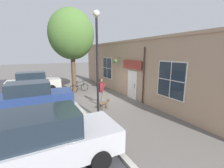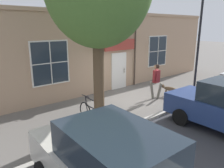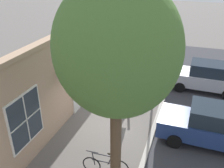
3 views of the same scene
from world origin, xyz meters
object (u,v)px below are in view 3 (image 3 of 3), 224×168
object	(u,v)px
leaning_bicycle	(105,165)
parked_car_far_end	(206,76)
parked_car_mid_block	(212,125)
dog_on_leash	(134,101)
street_tree_by_curb	(116,53)
street_lamp	(158,42)
pedestrian_walking	(127,97)

from	to	relation	value
leaning_bicycle	parked_car_far_end	distance (m)	9.03
parked_car_mid_block	parked_car_far_end	bearing A→B (deg)	92.65
dog_on_leash	street_tree_by_curb	world-z (taller)	street_tree_by_curb
parked_car_far_end	street_lamp	world-z (taller)	street_lamp
street_tree_by_curb	street_lamp	xyz separation A→B (m)	(0.27, 6.01, -1.35)
dog_on_leash	parked_car_far_end	bearing A→B (deg)	44.17
leaning_bicycle	parked_car_far_end	size ratio (longest dim) A/B	0.40
dog_on_leash	leaning_bicycle	world-z (taller)	leaning_bicycle
pedestrian_walking	leaning_bicycle	distance (m)	4.04
street_tree_by_curb	parked_car_mid_block	bearing A→B (deg)	45.25
dog_on_leash	parked_car_mid_block	distance (m)	4.22
street_lamp	parked_car_far_end	bearing A→B (deg)	42.11
pedestrian_walking	leaning_bicycle	world-z (taller)	pedestrian_walking
pedestrian_walking	parked_car_far_end	distance (m)	5.74
street_tree_by_curb	leaning_bicycle	bearing A→B (deg)	162.12
parked_car_far_end	street_lamp	xyz separation A→B (m)	(-2.73, -2.47, 2.55)
leaning_bicycle	parked_car_mid_block	bearing A→B (deg)	40.43
dog_on_leash	leaning_bicycle	distance (m)	4.86
pedestrian_walking	parked_car_mid_block	distance (m)	4.06
parked_car_mid_block	parked_car_far_end	distance (m)	5.22
pedestrian_walking	street_lamp	distance (m)	3.18
dog_on_leash	parked_car_far_end	xyz separation A→B (m)	(3.58, 3.48, 0.49)
parked_car_far_end	dog_on_leash	bearing A→B (deg)	-135.83
street_tree_by_curb	street_lamp	bearing A→B (deg)	87.47
street_tree_by_curb	parked_car_far_end	size ratio (longest dim) A/B	1.59
street_tree_by_curb	leaning_bicycle	xyz separation A→B (m)	(-0.43, 0.14, -4.40)
pedestrian_walking	dog_on_leash	xyz separation A→B (m)	(0.14, 0.89, -0.68)
pedestrian_walking	parked_car_far_end	bearing A→B (deg)	49.58
dog_on_leash	street_tree_by_curb	size ratio (longest dim) A/B	0.15
dog_on_leash	parked_car_mid_block	world-z (taller)	parked_car_mid_block
dog_on_leash	parked_car_far_end	size ratio (longest dim) A/B	0.24
pedestrian_walking	street_lamp	xyz separation A→B (m)	(0.99, 1.90, 2.35)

